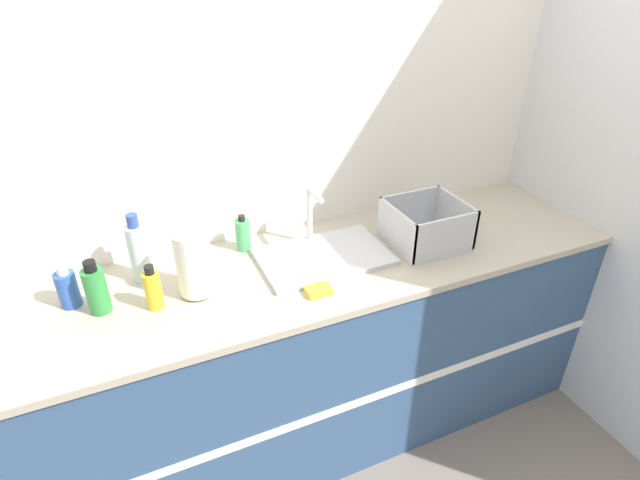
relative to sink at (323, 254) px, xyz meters
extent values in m
plane|color=slate|center=(-0.06, -0.34, -0.95)|extent=(12.00, 12.00, 0.00)
cube|color=silver|center=(-0.06, 0.33, 0.35)|extent=(4.94, 0.06, 2.60)
cube|color=silver|center=(1.24, -0.02, 0.35)|extent=(0.06, 2.64, 2.60)
cube|color=#33517A|center=(-0.06, -0.02, -0.50)|extent=(2.54, 0.64, 0.90)
cube|color=white|center=(-0.06, -0.34, -0.50)|extent=(2.54, 0.01, 0.04)
cube|color=#B2A893|center=(-0.06, -0.02, -0.03)|extent=(2.56, 0.66, 0.03)
cube|color=silver|center=(0.00, -0.01, -0.01)|extent=(0.51, 0.32, 0.02)
cylinder|color=silver|center=(0.00, 0.14, 0.11)|extent=(0.02, 0.02, 0.23)
cylinder|color=silver|center=(0.00, 0.07, 0.23)|extent=(0.02, 0.12, 0.02)
cylinder|color=#4C4C51|center=(-0.50, -0.03, -0.01)|extent=(0.09, 0.09, 0.01)
cylinder|color=white|center=(-0.50, -0.03, 0.11)|extent=(0.12, 0.12, 0.24)
cube|color=#B7BABF|center=(0.43, -0.06, -0.01)|extent=(0.30, 0.28, 0.01)
cube|color=#B7BABF|center=(0.43, -0.20, 0.08)|extent=(0.30, 0.01, 0.17)
cube|color=#B7BABF|center=(0.43, 0.07, 0.08)|extent=(0.30, 0.01, 0.17)
cube|color=#B7BABF|center=(0.29, -0.06, 0.08)|extent=(0.01, 0.28, 0.17)
cube|color=#B7BABF|center=(0.58, -0.06, 0.08)|extent=(0.01, 0.28, 0.17)
cylinder|color=silver|center=(-0.67, 0.14, 0.09)|extent=(0.07, 0.07, 0.22)
cylinder|color=#334C9E|center=(-0.67, 0.14, 0.23)|extent=(0.04, 0.04, 0.05)
cylinder|color=#2D8C3D|center=(-0.83, 0.00, 0.06)|extent=(0.07, 0.07, 0.16)
cylinder|color=black|center=(-0.83, 0.00, 0.16)|extent=(0.04, 0.04, 0.04)
cylinder|color=#2D56B7|center=(-0.92, 0.08, 0.05)|extent=(0.07, 0.07, 0.13)
cylinder|color=silver|center=(-0.92, 0.08, 0.12)|extent=(0.04, 0.04, 0.03)
cylinder|color=yellow|center=(-0.65, -0.05, 0.05)|extent=(0.06, 0.06, 0.14)
cylinder|color=black|center=(-0.65, -0.05, 0.13)|extent=(0.03, 0.03, 0.03)
cylinder|color=#4CB266|center=(-0.27, 0.20, 0.05)|extent=(0.06, 0.06, 0.13)
cylinder|color=black|center=(-0.27, 0.20, 0.12)|extent=(0.03, 0.03, 0.02)
cube|color=yellow|center=(-0.11, -0.21, -0.01)|extent=(0.09, 0.06, 0.02)
camera|label=1|loc=(-0.69, -1.53, 1.05)|focal=28.00mm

